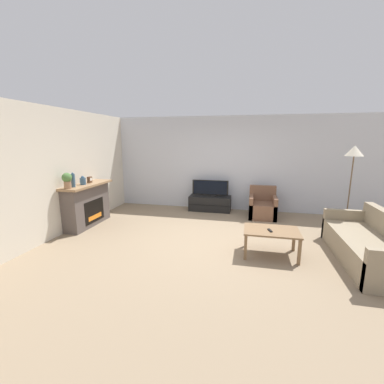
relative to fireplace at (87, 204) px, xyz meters
name	(u,v)px	position (x,y,z in m)	size (l,w,h in m)	color
ground_plane	(214,239)	(3.11, -0.25, -0.52)	(24.00, 24.00, 0.00)	#89755B
wall_back	(227,164)	(3.11, 2.25, 0.83)	(12.00, 0.06, 2.70)	silver
wall_left	(69,171)	(-0.22, -0.25, 0.83)	(0.06, 12.00, 2.70)	beige
fireplace	(87,204)	(0.00, 0.00, 0.00)	(0.49, 1.47, 1.02)	#564C47
mantel_vase_left	(73,180)	(0.02, -0.44, 0.65)	(0.08, 0.08, 0.32)	#385670
mantel_vase_centre_left	(83,181)	(0.02, -0.11, 0.59)	(0.13, 0.13, 0.21)	#385670
mantel_clock	(90,180)	(0.02, 0.15, 0.57)	(0.08, 0.11, 0.15)	brown
potted_plant	(67,180)	(0.02, -0.62, 0.69)	(0.20, 0.20, 0.34)	#936B4C
tv_stand	(210,203)	(2.68, 1.94, -0.30)	(1.19, 0.49, 0.43)	black
tv	(210,189)	(2.68, 1.93, 0.13)	(1.04, 0.18, 0.47)	black
armchair	(262,207)	(4.14, 1.61, -0.25)	(0.70, 0.76, 0.81)	brown
coffee_table	(271,233)	(4.18, -0.75, -0.11)	(0.95, 0.65, 0.47)	brown
remote	(270,230)	(4.15, -0.81, -0.04)	(0.08, 0.16, 0.02)	black
couch	(371,247)	(5.80, -0.66, -0.24)	(0.89, 2.14, 0.81)	gray
floor_lamp	(354,156)	(5.89, 0.79, 1.17)	(0.36, 0.36, 1.92)	black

